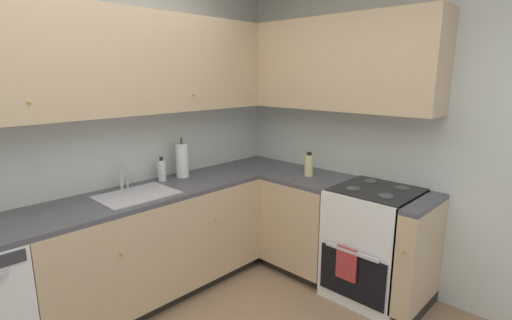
% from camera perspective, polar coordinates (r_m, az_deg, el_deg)
% --- Properties ---
extents(wall_back, '(4.00, 0.05, 2.61)m').
position_cam_1_polar(wall_back, '(3.13, -25.74, 2.56)').
color(wall_back, silver).
rests_on(wall_back, ground_plane).
extents(wall_right, '(0.05, 3.13, 2.61)m').
position_cam_1_polar(wall_right, '(3.37, 19.47, 3.73)').
color(wall_right, silver).
rests_on(wall_right, ground_plane).
extents(lower_cabinets_back, '(1.86, 0.62, 0.86)m').
position_cam_1_polar(lower_cabinets_back, '(3.27, -15.14, -12.21)').
color(lower_cabinets_back, tan).
rests_on(lower_cabinets_back, ground_plane).
extents(countertop_back, '(3.06, 0.60, 0.03)m').
position_cam_1_polar(countertop_back, '(3.11, -15.62, -4.77)').
color(countertop_back, '#4C4C51').
rests_on(countertop_back, lower_cabinets_back).
extents(lower_cabinets_right, '(0.62, 1.42, 0.86)m').
position_cam_1_polar(lower_cabinets_right, '(3.51, 10.17, -10.19)').
color(lower_cabinets_right, tan).
rests_on(lower_cabinets_right, ground_plane).
extents(countertop_right, '(0.60, 1.42, 0.03)m').
position_cam_1_polar(countertop_right, '(3.36, 10.44, -3.20)').
color(countertop_right, '#4C4C51').
rests_on(countertop_right, lower_cabinets_right).
extents(oven_range, '(0.68, 0.62, 1.05)m').
position_cam_1_polar(oven_range, '(3.31, 17.07, -11.63)').
color(oven_range, white).
rests_on(oven_range, ground_plane).
extents(upper_cabinets_back, '(2.74, 0.34, 0.76)m').
position_cam_1_polar(upper_cabinets_back, '(3.02, -20.83, 13.39)').
color(upper_cabinets_back, tan).
extents(upper_cabinets_right, '(0.32, 1.95, 0.76)m').
position_cam_1_polar(upper_cabinets_right, '(3.43, 10.39, 13.81)').
color(upper_cabinets_right, tan).
extents(sink, '(0.56, 0.40, 0.10)m').
position_cam_1_polar(sink, '(3.04, -17.27, -5.75)').
color(sink, '#B7B7BC').
rests_on(sink, countertop_back).
extents(faucet, '(0.07, 0.16, 0.21)m').
position_cam_1_polar(faucet, '(3.17, -19.22, -2.01)').
color(faucet, silver).
rests_on(faucet, countertop_back).
extents(soap_bottle, '(0.07, 0.07, 0.21)m').
position_cam_1_polar(soap_bottle, '(3.35, -13.84, -1.48)').
color(soap_bottle, silver).
rests_on(soap_bottle, countertop_back).
extents(paper_towel_roll, '(0.11, 0.11, 0.36)m').
position_cam_1_polar(paper_towel_roll, '(3.42, -10.95, -0.04)').
color(paper_towel_roll, white).
rests_on(paper_towel_roll, countertop_back).
extents(oil_bottle, '(0.08, 0.08, 0.21)m').
position_cam_1_polar(oil_bottle, '(3.44, 7.89, -0.74)').
color(oil_bottle, beige).
rests_on(oil_bottle, countertop_right).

